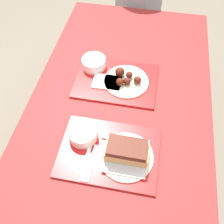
% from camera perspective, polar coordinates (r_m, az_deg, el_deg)
% --- Properties ---
extents(ground_plane, '(12.00, 12.00, 0.00)m').
position_cam_1_polar(ground_plane, '(1.89, 0.87, -13.83)').
color(ground_plane, '#706656').
extents(picnic_table, '(0.90, 1.79, 0.78)m').
position_cam_1_polar(picnic_table, '(1.28, 1.25, -2.34)').
color(picnic_table, maroon).
rests_on(picnic_table, ground_plane).
extents(picnic_bench_far, '(0.86, 0.28, 0.45)m').
position_cam_1_polar(picnic_bench_far, '(2.28, 6.13, 16.81)').
color(picnic_bench_far, maroon).
rests_on(picnic_bench_far, ground_plane).
extents(tray_near, '(0.43, 0.31, 0.01)m').
position_cam_1_polar(tray_near, '(1.09, -0.79, -9.15)').
color(tray_near, red).
rests_on(tray_near, picnic_table).
extents(tray_far, '(0.43, 0.31, 0.01)m').
position_cam_1_polar(tray_far, '(1.33, 0.96, 7.15)').
color(tray_far, red).
rests_on(tray_far, picnic_table).
extents(bowl_coleslaw_near, '(0.13, 0.13, 0.05)m').
position_cam_1_polar(bowl_coleslaw_near, '(1.10, -6.68, -4.79)').
color(bowl_coleslaw_near, white).
rests_on(bowl_coleslaw_near, tray_near).
extents(brisket_sandwich_plate, '(0.23, 0.23, 0.10)m').
position_cam_1_polar(brisket_sandwich_plate, '(1.04, 3.35, -9.30)').
color(brisket_sandwich_plate, beige).
rests_on(brisket_sandwich_plate, tray_near).
extents(plastic_fork_near, '(0.02, 0.17, 0.00)m').
position_cam_1_polar(plastic_fork_near, '(1.07, -5.92, -11.23)').
color(plastic_fork_near, white).
rests_on(plastic_fork_near, tray_near).
extents(plastic_knife_near, '(0.02, 0.17, 0.00)m').
position_cam_1_polar(plastic_knife_near, '(1.06, -4.75, -11.45)').
color(plastic_knife_near, white).
rests_on(plastic_knife_near, tray_near).
extents(condiment_packet, '(0.04, 0.03, 0.01)m').
position_cam_1_polar(condiment_packet, '(1.12, -1.33, -5.61)').
color(condiment_packet, '#3F3F47').
rests_on(condiment_packet, tray_near).
extents(bowl_coleslaw_far, '(0.13, 0.13, 0.05)m').
position_cam_1_polar(bowl_coleslaw_far, '(1.38, -4.16, 11.22)').
color(bowl_coleslaw_far, white).
rests_on(bowl_coleslaw_far, tray_far).
extents(wings_plate_far, '(0.23, 0.23, 0.06)m').
position_cam_1_polar(wings_plate_far, '(1.31, 3.18, 7.47)').
color(wings_plate_far, beige).
rests_on(wings_plate_far, tray_far).
extents(napkin_far, '(0.15, 0.10, 0.01)m').
position_cam_1_polar(napkin_far, '(1.31, -1.14, 6.86)').
color(napkin_far, white).
rests_on(napkin_far, tray_far).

